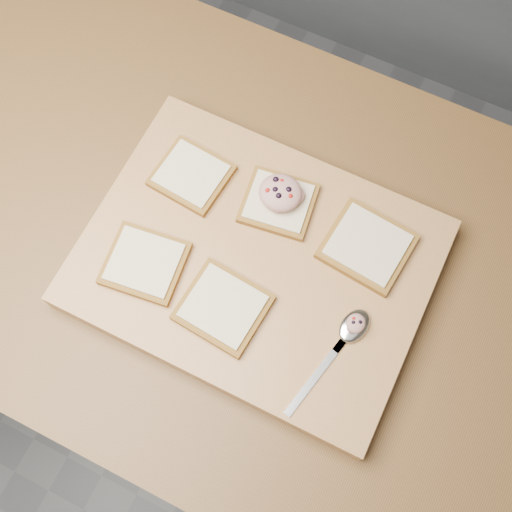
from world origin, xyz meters
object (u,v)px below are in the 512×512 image
Objects in this scene: bread_far_center at (278,203)px; cutting_board at (256,263)px; spoon at (349,333)px; tuna_salad_dollop at (280,193)px.

cutting_board is at bearing -84.94° from bread_far_center.
bread_far_center is 0.63× the size of spoon.
cutting_board is at bearing 165.22° from spoon.
spoon is at bearing -14.78° from cutting_board.
tuna_salad_dollop is at bearing 95.91° from bread_far_center.
tuna_salad_dollop is at bearing 95.12° from cutting_board.
bread_far_center reaches higher than cutting_board.
bread_far_center is at bearing 141.85° from spoon.
cutting_board is 2.71× the size of spoon.
bread_far_center is 0.02m from tuna_salad_dollop.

